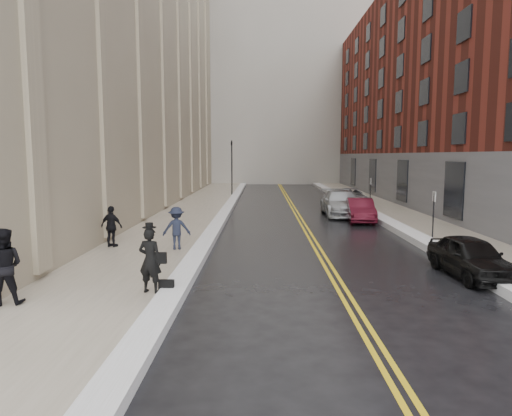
{
  "coord_description": "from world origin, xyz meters",
  "views": [
    {
      "loc": [
        0.2,
        -12.38,
        3.84
      ],
      "look_at": [
        -0.05,
        6.9,
        1.6
      ],
      "focal_mm": 32.0,
      "sensor_mm": 36.0,
      "label": 1
    }
  ],
  "objects_px": {
    "car_maroon": "(360,210)",
    "car_silver_far": "(350,198)",
    "pedestrian_main": "(150,260)",
    "pedestrian_c": "(112,226)",
    "pedestrian_b": "(177,228)",
    "car_silver_near": "(341,203)",
    "pedestrian_a": "(3,266)",
    "car_black": "(471,257)"
  },
  "relations": [
    {
      "from": "car_silver_far",
      "to": "pedestrian_a",
      "type": "distance_m",
      "value": 26.43
    },
    {
      "from": "pedestrian_a",
      "to": "pedestrian_c",
      "type": "relative_size",
      "value": 1.15
    },
    {
      "from": "car_black",
      "to": "pedestrian_main",
      "type": "relative_size",
      "value": 2.14
    },
    {
      "from": "car_black",
      "to": "car_silver_far",
      "type": "distance_m",
      "value": 19.75
    },
    {
      "from": "pedestrian_b",
      "to": "pedestrian_main",
      "type": "bearing_deg",
      "value": 84.06
    },
    {
      "from": "pedestrian_main",
      "to": "car_silver_far",
      "type": "bearing_deg",
      "value": -100.76
    },
    {
      "from": "pedestrian_main",
      "to": "pedestrian_c",
      "type": "xyz_separation_m",
      "value": [
        -3.06,
        6.13,
        -0.06
      ]
    },
    {
      "from": "car_black",
      "to": "pedestrian_b",
      "type": "xyz_separation_m",
      "value": [
        -9.95,
        3.44,
        0.34
      ]
    },
    {
      "from": "car_silver_near",
      "to": "car_silver_far",
      "type": "bearing_deg",
      "value": 72.88
    },
    {
      "from": "car_silver_far",
      "to": "pedestrian_b",
      "type": "distance_m",
      "value": 19.12
    },
    {
      "from": "pedestrian_b",
      "to": "car_maroon",
      "type": "bearing_deg",
      "value": -145.75
    },
    {
      "from": "pedestrian_main",
      "to": "pedestrian_a",
      "type": "relative_size",
      "value": 0.93
    },
    {
      "from": "pedestrian_main",
      "to": "pedestrian_c",
      "type": "distance_m",
      "value": 6.86
    },
    {
      "from": "pedestrian_main",
      "to": "pedestrian_b",
      "type": "distance_m",
      "value": 5.71
    },
    {
      "from": "car_silver_near",
      "to": "car_silver_far",
      "type": "relative_size",
      "value": 1.11
    },
    {
      "from": "car_maroon",
      "to": "car_silver_far",
      "type": "xyz_separation_m",
      "value": [
        0.91,
        7.66,
        0.01
      ]
    },
    {
      "from": "car_black",
      "to": "pedestrian_main",
      "type": "bearing_deg",
      "value": -169.79
    },
    {
      "from": "car_maroon",
      "to": "pedestrian_main",
      "type": "height_order",
      "value": "pedestrian_main"
    },
    {
      "from": "car_black",
      "to": "car_silver_near",
      "type": "bearing_deg",
      "value": 92.97
    },
    {
      "from": "car_black",
      "to": "pedestrian_a",
      "type": "height_order",
      "value": "pedestrian_a"
    },
    {
      "from": "pedestrian_b",
      "to": "pedestrian_c",
      "type": "height_order",
      "value": "pedestrian_b"
    },
    {
      "from": "car_black",
      "to": "pedestrian_main",
      "type": "xyz_separation_m",
      "value": [
        -9.6,
        -2.26,
        0.39
      ]
    },
    {
      "from": "car_silver_near",
      "to": "pedestrian_a",
      "type": "xyz_separation_m",
      "value": [
        -11.44,
        -18.1,
        0.31
      ]
    },
    {
      "from": "car_maroon",
      "to": "pedestrian_a",
      "type": "distance_m",
      "value": 19.54
    },
    {
      "from": "car_silver_far",
      "to": "pedestrian_main",
      "type": "relative_size",
      "value": 2.78
    },
    {
      "from": "car_black",
      "to": "car_silver_far",
      "type": "height_order",
      "value": "car_silver_far"
    },
    {
      "from": "car_maroon",
      "to": "pedestrian_c",
      "type": "bearing_deg",
      "value": -139.89
    },
    {
      "from": "car_silver_far",
      "to": "pedestrian_b",
      "type": "relative_size",
      "value": 2.94
    },
    {
      "from": "pedestrian_a",
      "to": "pedestrian_b",
      "type": "bearing_deg",
      "value": -126.17
    },
    {
      "from": "pedestrian_main",
      "to": "pedestrian_c",
      "type": "bearing_deg",
      "value": -50.68
    },
    {
      "from": "car_black",
      "to": "car_maroon",
      "type": "distance_m",
      "value": 12.13
    },
    {
      "from": "car_black",
      "to": "pedestrian_a",
      "type": "bearing_deg",
      "value": -168.99
    },
    {
      "from": "pedestrian_main",
      "to": "pedestrian_a",
      "type": "bearing_deg",
      "value": 29.06
    },
    {
      "from": "pedestrian_b",
      "to": "pedestrian_c",
      "type": "xyz_separation_m",
      "value": [
        -2.71,
        0.44,
        -0.01
      ]
    },
    {
      "from": "car_black",
      "to": "car_maroon",
      "type": "height_order",
      "value": "car_maroon"
    },
    {
      "from": "car_maroon",
      "to": "car_silver_near",
      "type": "relative_size",
      "value": 0.75
    },
    {
      "from": "car_black",
      "to": "car_maroon",
      "type": "relative_size",
      "value": 0.93
    },
    {
      "from": "car_maroon",
      "to": "pedestrian_a",
      "type": "relative_size",
      "value": 2.14
    },
    {
      "from": "car_black",
      "to": "pedestrian_c",
      "type": "relative_size",
      "value": 2.28
    },
    {
      "from": "pedestrian_main",
      "to": "pedestrian_b",
      "type": "bearing_deg",
      "value": -73.64
    },
    {
      "from": "pedestrian_main",
      "to": "pedestrian_c",
      "type": "relative_size",
      "value": 1.07
    },
    {
      "from": "pedestrian_a",
      "to": "pedestrian_c",
      "type": "distance_m",
      "value": 7.13
    }
  ]
}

